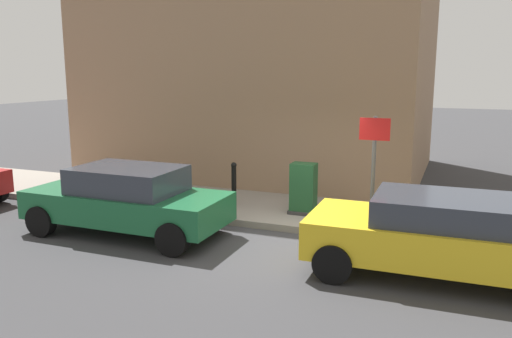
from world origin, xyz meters
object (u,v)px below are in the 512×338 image
(car_green, at_px, (127,199))
(street_sign, at_px, (374,156))
(utility_cabinet, at_px, (303,190))
(bollard_near_cabinet, at_px, (234,182))
(bollard_far_kerb, at_px, (146,183))
(car_yellow, at_px, (444,235))

(car_green, bearing_deg, street_sign, -160.06)
(utility_cabinet, height_order, bollard_near_cabinet, utility_cabinet)
(street_sign, bearing_deg, utility_cabinet, 68.75)
(bollard_far_kerb, bearing_deg, utility_cabinet, -77.80)
(bollard_near_cabinet, bearing_deg, bollard_far_kerb, 115.29)
(car_yellow, distance_m, street_sign, 2.44)
(car_green, bearing_deg, bollard_near_cabinet, -118.16)
(bollard_far_kerb, distance_m, street_sign, 5.34)
(car_green, bearing_deg, car_yellow, 179.65)
(utility_cabinet, bearing_deg, bollard_far_kerb, 102.20)
(bollard_near_cabinet, distance_m, street_sign, 3.59)
(bollard_near_cabinet, bearing_deg, street_sign, -102.21)
(car_yellow, xyz_separation_m, car_green, (0.04, 6.12, 0.01))
(bollard_far_kerb, bearing_deg, car_yellow, -103.30)
(utility_cabinet, xyz_separation_m, bollard_near_cabinet, (0.10, 1.76, 0.02))
(utility_cabinet, height_order, street_sign, street_sign)
(car_green, distance_m, bollard_far_kerb, 1.65)
(car_yellow, distance_m, car_green, 6.12)
(car_green, height_order, bollard_near_cabinet, car_green)
(car_green, bearing_deg, utility_cabinet, -142.70)
(car_green, xyz_separation_m, utility_cabinet, (2.33, -3.06, -0.06))
(car_yellow, xyz_separation_m, bollard_near_cabinet, (2.47, 4.82, -0.02))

